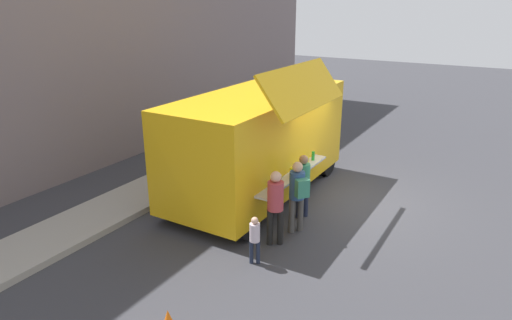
# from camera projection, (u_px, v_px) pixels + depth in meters

# --- Properties ---
(ground_plane) EXTENTS (60.00, 60.00, 0.00)m
(ground_plane) POSITION_uv_depth(u_px,v_px,m) (349.00, 201.00, 12.03)
(ground_plane) COLOR #38383D
(curb_strip) EXTENTS (28.00, 1.60, 0.15)m
(curb_strip) POSITION_uv_depth(u_px,v_px,m) (76.00, 227.00, 10.53)
(curb_strip) COLOR #9E998E
(curb_strip) RESTS_ON ground
(food_truck_main) EXTENTS (5.97, 3.12, 3.68)m
(food_truck_main) POSITION_uv_depth(u_px,v_px,m) (259.00, 140.00, 12.02)
(food_truck_main) COLOR yellow
(food_truck_main) RESTS_ON ground
(trash_bin) EXTENTS (0.60, 0.60, 0.95)m
(trash_bin) POSITION_uv_depth(u_px,v_px,m) (265.00, 129.00, 17.06)
(trash_bin) COLOR #2B5E37
(trash_bin) RESTS_ON ground
(customer_front_ordering) EXTENTS (0.33, 0.33, 1.62)m
(customer_front_ordering) POSITION_uv_depth(u_px,v_px,m) (303.00, 181.00, 10.85)
(customer_front_ordering) COLOR #1D2339
(customer_front_ordering) RESTS_ON ground
(customer_mid_with_backpack) EXTENTS (0.51, 0.54, 1.71)m
(customer_mid_with_backpack) POSITION_uv_depth(u_px,v_px,m) (298.00, 190.00, 10.10)
(customer_mid_with_backpack) COLOR #4A4845
(customer_mid_with_backpack) RESTS_ON ground
(customer_rear_waiting) EXTENTS (0.35, 0.35, 1.71)m
(customer_rear_waiting) POSITION_uv_depth(u_px,v_px,m) (275.00, 202.00, 9.58)
(customer_rear_waiting) COLOR black
(customer_rear_waiting) RESTS_ON ground
(child_near_queue) EXTENTS (0.21, 0.21, 1.04)m
(child_near_queue) POSITION_uv_depth(u_px,v_px,m) (255.00, 236.00, 9.01)
(child_near_queue) COLOR #1D2539
(child_near_queue) RESTS_ON ground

